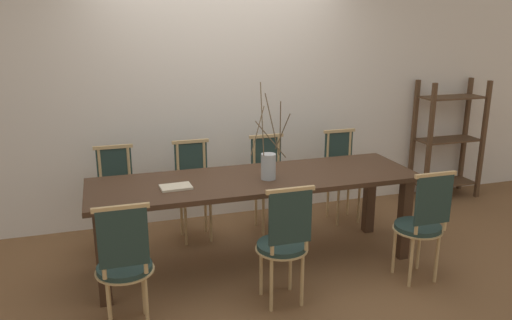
# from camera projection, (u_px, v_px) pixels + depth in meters

# --- Properties ---
(ground_plane) EXTENTS (16.00, 16.00, 0.00)m
(ground_plane) POSITION_uv_depth(u_px,v_px,m) (256.00, 262.00, 4.33)
(ground_plane) COLOR brown
(wall_rear) EXTENTS (12.00, 0.06, 3.20)m
(wall_rear) POSITION_uv_depth(u_px,v_px,m) (220.00, 64.00, 5.00)
(wall_rear) COLOR silver
(wall_rear) RESTS_ON ground_plane
(dining_table) EXTENTS (2.72, 0.81, 0.77)m
(dining_table) POSITION_uv_depth(u_px,v_px,m) (256.00, 189.00, 4.15)
(dining_table) COLOR #422B1C
(dining_table) RESTS_ON ground_plane
(chair_near_leftend) EXTENTS (0.39, 0.39, 0.94)m
(chair_near_leftend) POSITION_uv_depth(u_px,v_px,m) (124.00, 262.00, 3.24)
(chair_near_leftend) COLOR #233833
(chair_near_leftend) RESTS_ON ground_plane
(chair_near_left) EXTENTS (0.39, 0.39, 0.94)m
(chair_near_left) POSITION_uv_depth(u_px,v_px,m) (284.00, 240.00, 3.56)
(chair_near_left) COLOR #233833
(chair_near_left) RESTS_ON ground_plane
(chair_near_center) EXTENTS (0.39, 0.39, 0.94)m
(chair_near_center) POSITION_uv_depth(u_px,v_px,m) (422.00, 222.00, 3.89)
(chair_near_center) COLOR #233833
(chair_near_center) RESTS_ON ground_plane
(chair_far_leftend) EXTENTS (0.39, 0.39, 0.94)m
(chair_far_leftend) POSITION_uv_depth(u_px,v_px,m) (117.00, 194.00, 4.50)
(chair_far_leftend) COLOR #233833
(chair_far_leftend) RESTS_ON ground_plane
(chair_far_left) EXTENTS (0.39, 0.39, 0.94)m
(chair_far_left) POSITION_uv_depth(u_px,v_px,m) (194.00, 187.00, 4.70)
(chair_far_left) COLOR #233833
(chair_far_left) RESTS_ON ground_plane
(chair_far_center) EXTENTS (0.39, 0.39, 0.94)m
(chair_far_center) POSITION_uv_depth(u_px,v_px,m) (269.00, 179.00, 4.92)
(chair_far_center) COLOR #233833
(chair_far_center) RESTS_ON ground_plane
(chair_far_right) EXTENTS (0.39, 0.39, 0.94)m
(chair_far_right) POSITION_uv_depth(u_px,v_px,m) (342.00, 172.00, 5.15)
(chair_far_right) COLOR #233833
(chair_far_right) RESTS_ON ground_plane
(vase_centerpiece) EXTENTS (0.29, 0.30, 0.79)m
(vase_centerpiece) POSITION_uv_depth(u_px,v_px,m) (268.00, 164.00, 4.05)
(vase_centerpiece) COLOR #B2BCC1
(vase_centerpiece) RESTS_ON dining_table
(book_stack) EXTENTS (0.25, 0.18, 0.02)m
(book_stack) POSITION_uv_depth(u_px,v_px,m) (176.00, 187.00, 3.86)
(book_stack) COLOR beige
(book_stack) RESTS_ON dining_table
(shelving_rack) EXTENTS (0.77, 0.35, 1.37)m
(shelving_rack) POSITION_uv_depth(u_px,v_px,m) (448.00, 140.00, 5.78)
(shelving_rack) COLOR #513823
(shelving_rack) RESTS_ON ground_plane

